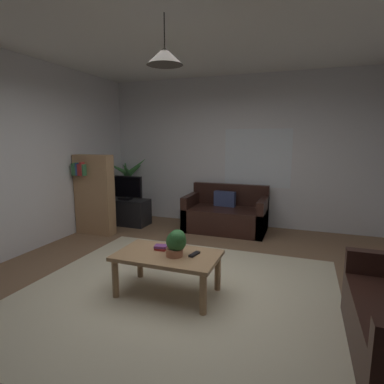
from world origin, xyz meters
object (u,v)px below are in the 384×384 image
(couch_under_window, at_px, (226,216))
(tv, at_px, (125,188))
(potted_palm_corner, at_px, (129,192))
(pendant_lamp, at_px, (165,56))
(remote_on_table_0, at_px, (194,254))
(tv_stand, at_px, (126,212))
(coffee_table, at_px, (168,260))
(book_on_table_1, at_px, (161,246))
(book_on_table_0, at_px, (162,248))
(potted_plant_on_table, at_px, (176,242))
(bookshelf_corner, at_px, (94,194))

(couch_under_window, height_order, tv, tv)
(potted_palm_corner, height_order, pendant_lamp, pendant_lamp)
(couch_under_window, distance_m, remote_on_table_0, 2.53)
(tv_stand, height_order, potted_palm_corner, potted_palm_corner)
(coffee_table, distance_m, book_on_table_1, 0.18)
(book_on_table_0, height_order, tv, tv)
(tv_stand, relative_size, pendant_lamp, 1.91)
(book_on_table_0, height_order, potted_palm_corner, potted_palm_corner)
(remote_on_table_0, distance_m, potted_plant_on_table, 0.24)
(coffee_table, distance_m, book_on_table_0, 0.17)
(coffee_table, bearing_deg, tv_stand, 130.18)
(remote_on_table_0, xyz_separation_m, potted_palm_corner, (-2.42, 2.69, 0.10))
(remote_on_table_0, relative_size, pendant_lamp, 0.34)
(bookshelf_corner, bearing_deg, pendant_lamp, -36.56)
(book_on_table_1, distance_m, tv_stand, 2.87)
(book_on_table_0, height_order, pendant_lamp, pendant_lamp)
(couch_under_window, distance_m, potted_plant_on_table, 2.61)
(potted_plant_on_table, height_order, tv, tv)
(tv_stand, relative_size, bookshelf_corner, 0.64)
(remote_on_table_0, bearing_deg, potted_plant_on_table, -142.50)
(coffee_table, bearing_deg, book_on_table_1, 143.82)
(coffee_table, relative_size, book_on_table_0, 8.73)
(book_on_table_0, bearing_deg, tv, 129.96)
(remote_on_table_0, distance_m, tv_stand, 3.16)
(tv_stand, bearing_deg, book_on_table_1, -50.51)
(couch_under_window, height_order, book_on_table_0, couch_under_window)
(coffee_table, relative_size, tv_stand, 1.22)
(potted_plant_on_table, bearing_deg, couch_under_window, 92.22)
(book_on_table_0, distance_m, potted_palm_corner, 3.34)
(coffee_table, xyz_separation_m, book_on_table_0, (-0.12, 0.10, 0.08))
(tv_stand, xyz_separation_m, pendant_lamp, (1.94, -2.29, 2.20))
(book_on_table_0, bearing_deg, bookshelf_corner, 143.67)
(book_on_table_0, distance_m, remote_on_table_0, 0.40)
(coffee_table, relative_size, remote_on_table_0, 6.85)
(potted_palm_corner, bearing_deg, tv, -67.34)
(remote_on_table_0, xyz_separation_m, pendant_lamp, (-0.29, -0.06, 1.99))
(potted_plant_on_table, bearing_deg, book_on_table_0, 152.03)
(tv_stand, bearing_deg, bookshelf_corner, -104.49)
(book_on_table_1, xyz_separation_m, remote_on_table_0, (0.40, -0.03, -0.03))
(coffee_table, xyz_separation_m, potted_palm_corner, (-2.14, 2.75, 0.18))
(remote_on_table_0, relative_size, tv, 0.22)
(couch_under_window, height_order, tv_stand, couch_under_window)
(book_on_table_0, relative_size, potted_palm_corner, 0.10)
(book_on_table_1, bearing_deg, bookshelf_corner, 143.41)
(book_on_table_0, height_order, potted_plant_on_table, potted_plant_on_table)
(remote_on_table_0, xyz_separation_m, tv, (-2.22, 2.21, 0.27))
(tv, height_order, pendant_lamp, pendant_lamp)
(remote_on_table_0, bearing_deg, book_on_table_0, -173.73)
(coffee_table, xyz_separation_m, remote_on_table_0, (0.29, 0.06, 0.08))
(couch_under_window, xyz_separation_m, tv, (-1.95, -0.29, 0.46))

